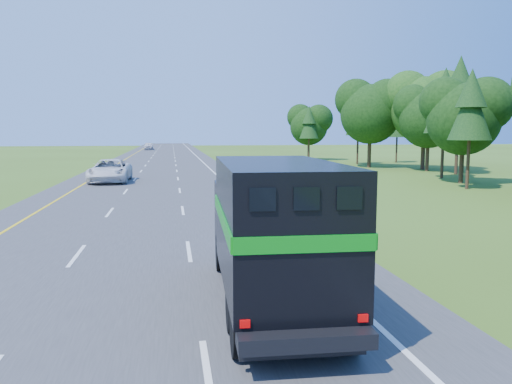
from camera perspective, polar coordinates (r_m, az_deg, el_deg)
road at (r=55.96m, az=-10.96°, el=2.58°), size 15.00×260.00×0.04m
lane_markings at (r=55.96m, az=-10.96°, el=2.61°), size 11.15×260.00×0.01m
tree_wall_right at (r=43.53m, az=25.25°, el=8.75°), size 16.00×100.00×12.00m
horse_truck at (r=11.55m, az=1.91°, el=-4.20°), size 2.70×7.76×3.40m
white_suv at (r=42.28m, az=-16.33°, el=2.36°), size 3.15×6.67×1.84m
far_car at (r=117.12m, az=-12.19°, el=5.16°), size 2.46×5.23×1.73m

